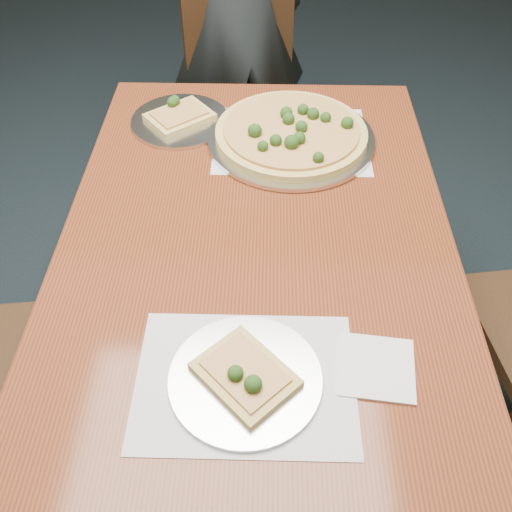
{
  "coord_description": "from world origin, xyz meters",
  "views": [
    {
      "loc": [
        0.16,
        -0.93,
        1.65
      ],
      "look_at": [
        0.14,
        -0.05,
        0.75
      ],
      "focal_mm": 40.0,
      "sensor_mm": 36.0,
      "label": 1
    }
  ],
  "objects_px": {
    "dining_table": "(256,283)",
    "pizza_pan": "(291,134)",
    "slice_plate_far": "(180,118)",
    "chair_far": "(248,96)",
    "slice_plate_near": "(245,377)",
    "diner": "(236,16)"
  },
  "relations": [
    {
      "from": "dining_table",
      "to": "slice_plate_far",
      "type": "distance_m",
      "value": 0.59
    },
    {
      "from": "diner",
      "to": "slice_plate_near",
      "type": "bearing_deg",
      "value": 72.68
    },
    {
      "from": "slice_plate_near",
      "to": "chair_far",
      "type": "bearing_deg",
      "value": 91.78
    },
    {
      "from": "dining_table",
      "to": "slice_plate_near",
      "type": "distance_m",
      "value": 0.34
    },
    {
      "from": "chair_far",
      "to": "pizza_pan",
      "type": "xyz_separation_m",
      "value": [
        0.14,
        -0.64,
        0.26
      ]
    },
    {
      "from": "dining_table",
      "to": "diner",
      "type": "relative_size",
      "value": 0.97
    },
    {
      "from": "dining_table",
      "to": "pizza_pan",
      "type": "xyz_separation_m",
      "value": [
        0.09,
        0.44,
        0.11
      ]
    },
    {
      "from": "pizza_pan",
      "to": "slice_plate_far",
      "type": "relative_size",
      "value": 1.64
    },
    {
      "from": "dining_table",
      "to": "pizza_pan",
      "type": "height_order",
      "value": "pizza_pan"
    },
    {
      "from": "diner",
      "to": "pizza_pan",
      "type": "bearing_deg",
      "value": 83.4
    },
    {
      "from": "slice_plate_far",
      "to": "pizza_pan",
      "type": "bearing_deg",
      "value": -15.34
    },
    {
      "from": "pizza_pan",
      "to": "slice_plate_near",
      "type": "xyz_separation_m",
      "value": [
        -0.1,
        -0.76,
        -0.01
      ]
    },
    {
      "from": "slice_plate_near",
      "to": "slice_plate_far",
      "type": "distance_m",
      "value": 0.88
    },
    {
      "from": "dining_table",
      "to": "pizza_pan",
      "type": "relative_size",
      "value": 3.27
    },
    {
      "from": "dining_table",
      "to": "diner",
      "type": "distance_m",
      "value": 1.2
    },
    {
      "from": "chair_far",
      "to": "slice_plate_near",
      "type": "bearing_deg",
      "value": -107.62
    },
    {
      "from": "slice_plate_far",
      "to": "dining_table",
      "type": "bearing_deg",
      "value": -66.53
    },
    {
      "from": "diner",
      "to": "slice_plate_far",
      "type": "bearing_deg",
      "value": 58.32
    },
    {
      "from": "slice_plate_near",
      "to": "diner",
      "type": "bearing_deg",
      "value": 93.48
    },
    {
      "from": "slice_plate_near",
      "to": "slice_plate_far",
      "type": "xyz_separation_m",
      "value": [
        -0.22,
        0.85,
        -0.0
      ]
    },
    {
      "from": "slice_plate_near",
      "to": "slice_plate_far",
      "type": "height_order",
      "value": "slice_plate_near"
    },
    {
      "from": "dining_table",
      "to": "slice_plate_far",
      "type": "bearing_deg",
      "value": 113.47
    }
  ]
}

